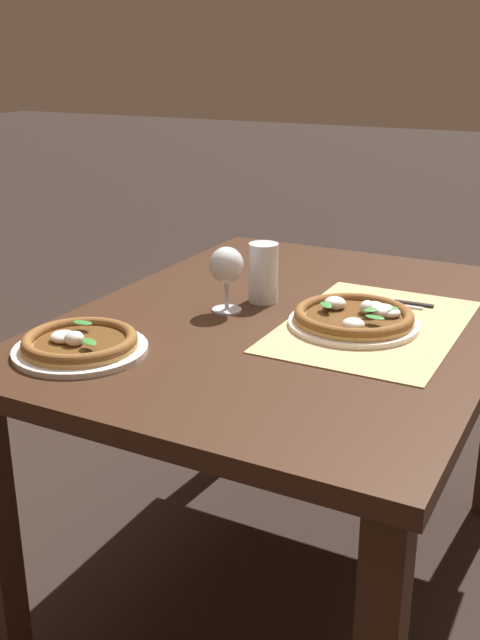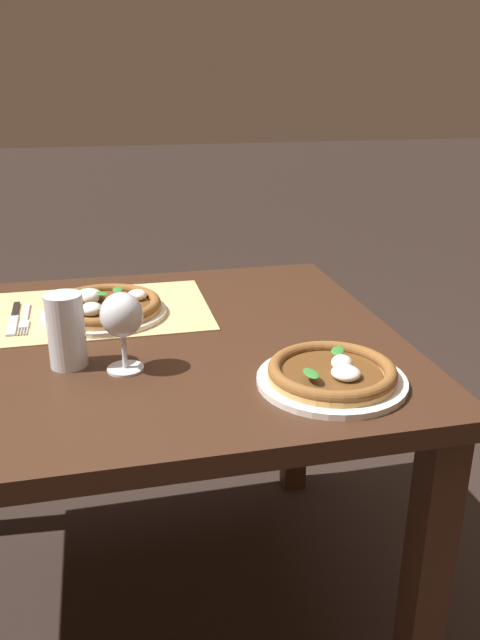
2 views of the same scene
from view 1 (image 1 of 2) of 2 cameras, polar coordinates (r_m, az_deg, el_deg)
name	(u,v)px [view 1 (image 1 of 2)]	position (r m, az deg, el deg)	size (l,w,h in m)	color
ground_plane	(285,578)	(2.10, 3.42, -19.02)	(24.00, 24.00, 0.00)	black
dining_table	(290,356)	(1.77, 3.84, -2.78)	(1.26, 0.95, 0.74)	#382114
paper_placemat	(373,326)	(1.69, 10.13, -0.42)	(0.55, 0.37, 0.00)	tan
pizza_near	(355,317)	(1.67, 8.73, 0.20)	(0.29, 0.29, 0.05)	silver
pizza_far	(80,344)	(1.55, -12.12, -1.78)	(0.27, 0.27, 0.05)	silver
wine_glass	(226,268)	(1.73, -1.04, 4.00)	(0.08, 0.08, 0.16)	silver
pint_glass	(263,274)	(1.81, 1.79, 3.53)	(0.07, 0.07, 0.15)	silver
fork	(381,303)	(1.83, 10.71, 1.30)	(0.02, 0.20, 0.00)	#B7B7BC
knife	(389,301)	(1.85, 11.28, 1.47)	(0.02, 0.22, 0.01)	black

